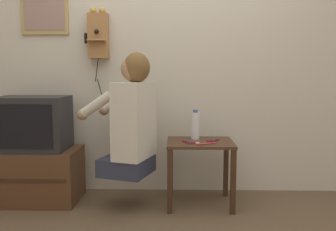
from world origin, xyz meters
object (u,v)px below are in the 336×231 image
(cell_phone_held, at_px, (189,142))
(toothbrush, at_px, (205,144))
(cell_phone_spare, at_px, (213,140))
(water_bottle, at_px, (195,125))
(person, at_px, (131,119))
(framed_picture, at_px, (44,3))
(television, at_px, (32,123))
(wall_phone_antique, at_px, (98,35))

(cell_phone_held, height_order, toothbrush, toothbrush)
(cell_phone_held, distance_m, toothbrush, 0.14)
(toothbrush, bearing_deg, cell_phone_spare, -49.07)
(water_bottle, bearing_deg, toothbrush, -74.90)
(cell_phone_spare, bearing_deg, cell_phone_held, -126.38)
(person, bearing_deg, toothbrush, -73.18)
(framed_picture, bearing_deg, television, -94.75)
(cell_phone_spare, bearing_deg, toothbrush, -85.44)
(framed_picture, bearing_deg, water_bottle, -10.40)
(framed_picture, distance_m, water_bottle, 1.74)
(wall_phone_antique, relative_size, cell_phone_spare, 5.97)
(television, bearing_deg, cell_phone_held, -3.95)
(cell_phone_held, xyz_separation_m, toothbrush, (0.12, -0.07, 0.00))
(person, relative_size, water_bottle, 3.88)
(television, bearing_deg, person, -9.92)
(cell_phone_held, xyz_separation_m, water_bottle, (0.06, 0.16, 0.11))
(framed_picture, xyz_separation_m, cell_phone_held, (1.29, -0.41, -1.18))
(television, relative_size, cell_phone_spare, 4.24)
(framed_picture, bearing_deg, cell_phone_held, -17.58)
(wall_phone_antique, bearing_deg, framed_picture, 174.85)
(framed_picture, relative_size, cell_phone_spare, 4.08)
(person, xyz_separation_m, water_bottle, (0.52, 0.22, -0.08))
(person, height_order, cell_phone_held, person)
(framed_picture, height_order, water_bottle, framed_picture)
(television, bearing_deg, water_bottle, 2.91)
(television, xyz_separation_m, cell_phone_held, (1.31, -0.09, -0.13))
(person, distance_m, cell_phone_spare, 0.70)
(cell_phone_spare, xyz_separation_m, toothbrush, (-0.08, -0.15, 0.00))
(person, height_order, television, person)
(framed_picture, xyz_separation_m, cell_phone_spare, (1.49, -0.33, -1.18))
(wall_phone_antique, distance_m, water_bottle, 1.18)
(toothbrush, bearing_deg, wall_phone_antique, 43.04)
(water_bottle, xyz_separation_m, toothbrush, (0.06, -0.23, -0.11))
(person, relative_size, television, 1.67)
(cell_phone_spare, bearing_deg, person, -136.04)
(wall_phone_antique, xyz_separation_m, cell_phone_spare, (1.00, -0.28, -0.89))
(person, relative_size, cell_phone_held, 7.04)
(wall_phone_antique, height_order, water_bottle, wall_phone_antique)
(water_bottle, relative_size, toothbrush, 1.48)
(framed_picture, bearing_deg, person, -29.37)
(wall_phone_antique, distance_m, cell_phone_held, 1.25)
(wall_phone_antique, xyz_separation_m, framed_picture, (-0.49, 0.04, 0.29))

